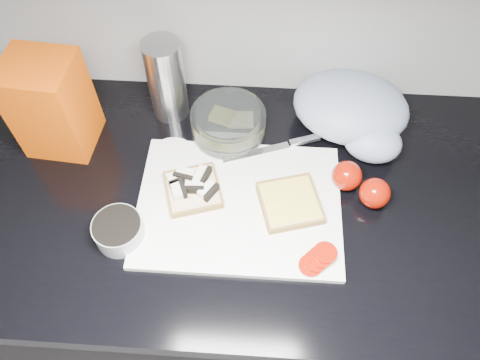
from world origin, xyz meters
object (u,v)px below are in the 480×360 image
object	(u,v)px
cutting_board	(239,205)
bread_bag	(52,105)
steel_canister	(166,80)
glass_bowl	(228,125)

from	to	relation	value
cutting_board	bread_bag	size ratio (longest dim) A/B	1.89
cutting_board	bread_bag	world-z (taller)	bread_bag
cutting_board	steel_canister	world-z (taller)	steel_canister
glass_bowl	cutting_board	bearing A→B (deg)	-79.19
cutting_board	glass_bowl	bearing A→B (deg)	100.81
glass_bowl	bread_bag	distance (m)	0.36
cutting_board	glass_bowl	distance (m)	0.19
steel_canister	cutting_board	bearing A→B (deg)	-55.10
glass_bowl	steel_canister	size ratio (longest dim) A/B	0.84
bread_bag	steel_canister	distance (m)	0.24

